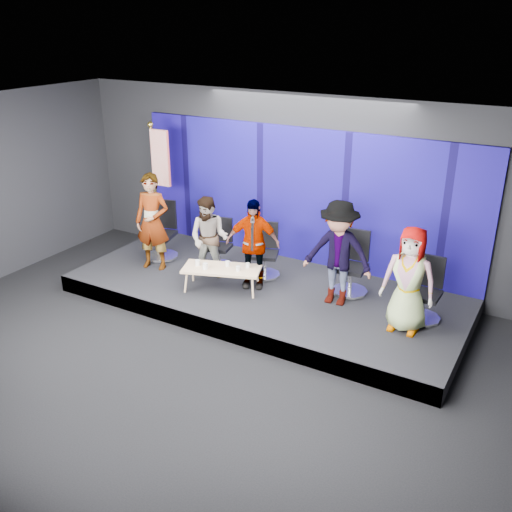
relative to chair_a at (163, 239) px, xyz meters
The scene contains 21 objects.
ground 3.68m from the chair_a, 48.04° to the right, with size 10.00×10.00×0.00m, color black.
room_walls 4.02m from the chair_a, 48.04° to the right, with size 10.02×8.02×3.51m.
riser 2.48m from the chair_a, ahead, with size 7.00×3.00×0.30m, color black.
backdrop 2.88m from the chair_a, 27.49° to the left, with size 7.00×0.08×2.60m, color #120863.
chair_a is the anchor object (origin of this frame).
panelist_a 0.75m from the chair_a, 68.98° to the right, with size 0.67×0.44×1.84m, color black.
chair_b 1.26m from the chair_a, ahead, with size 0.63×0.63×0.94m.
panelist_b 1.43m from the chair_a, 12.81° to the right, with size 0.74×0.58×1.53m, color black.
chair_c 2.21m from the chair_a, ahead, with size 0.72×0.72×1.00m.
panelist_c 2.27m from the chair_a, ahead, with size 0.95×0.39×1.61m, color black.
chair_d 3.85m from the chair_a, ahead, with size 0.66×0.66×1.10m.
panelist_d 3.79m from the chair_a, ahead, with size 1.16×0.66×1.79m, color black.
chair_e 5.18m from the chair_a, ahead, with size 0.59×0.59×1.03m.
panelist_e 5.05m from the chair_a, ahead, with size 0.81×0.53×1.67m, color black.
coffee_table 1.94m from the chair_a, 19.66° to the right, with size 1.46×0.99×0.41m.
mug_a 1.61m from the chair_a, 28.95° to the right, with size 0.08×0.08×0.10m, color silver.
mug_b 1.81m from the chair_a, 27.43° to the right, with size 0.09×0.09×0.11m, color silver.
mug_c 1.96m from the chair_a, 16.10° to the right, with size 0.08×0.08×0.09m, color silver.
mug_d 2.23m from the chair_a, 16.17° to the right, with size 0.08×0.08×0.09m, color silver.
mug_e 2.25m from the chair_a, 10.65° to the right, with size 0.07×0.07×0.09m, color silver.
flag_stand 1.19m from the chair_a, 129.39° to the left, with size 0.59×0.34×2.56m.
Camera 1 is at (4.44, -5.51, 4.77)m, focal length 40.00 mm.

